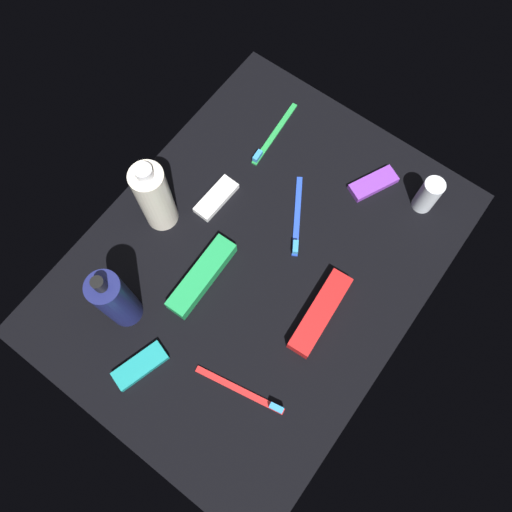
# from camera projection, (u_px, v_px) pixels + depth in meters

# --- Properties ---
(ground_plane) EXTENTS (0.84, 0.64, 0.01)m
(ground_plane) POSITION_uv_depth(u_px,v_px,m) (256.00, 262.00, 1.02)
(ground_plane) COLOR black
(lotion_bottle) EXTENTS (0.06, 0.06, 0.20)m
(lotion_bottle) POSITION_uv_depth(u_px,v_px,m) (115.00, 300.00, 0.89)
(lotion_bottle) COLOR navy
(lotion_bottle) RESTS_ON ground_plane
(bodywash_bottle) EXTENTS (0.07, 0.07, 0.20)m
(bodywash_bottle) POSITION_uv_depth(u_px,v_px,m) (155.00, 197.00, 0.96)
(bodywash_bottle) COLOR silver
(bodywash_bottle) RESTS_ON ground_plane
(deodorant_stick) EXTENTS (0.04, 0.04, 0.09)m
(deodorant_stick) POSITION_uv_depth(u_px,v_px,m) (428.00, 195.00, 1.01)
(deodorant_stick) COLOR silver
(deodorant_stick) RESTS_ON ground_plane
(toothbrush_red) EXTENTS (0.05, 0.18, 0.02)m
(toothbrush_red) POSITION_uv_depth(u_px,v_px,m) (245.00, 392.00, 0.92)
(toothbrush_red) COLOR red
(toothbrush_red) RESTS_ON ground_plane
(toothbrush_blue) EXTENTS (0.16, 0.10, 0.02)m
(toothbrush_blue) POSITION_uv_depth(u_px,v_px,m) (297.00, 220.00, 1.03)
(toothbrush_blue) COLOR blue
(toothbrush_blue) RESTS_ON ground_plane
(toothbrush_green) EXTENTS (0.18, 0.03, 0.02)m
(toothbrush_green) POSITION_uv_depth(u_px,v_px,m) (272.00, 136.00, 1.10)
(toothbrush_green) COLOR green
(toothbrush_green) RESTS_ON ground_plane
(toothpaste_box_red) EXTENTS (0.18, 0.06, 0.03)m
(toothpaste_box_red) POSITION_uv_depth(u_px,v_px,m) (320.00, 313.00, 0.96)
(toothpaste_box_red) COLOR red
(toothpaste_box_red) RESTS_ON ground_plane
(toothpaste_box_green) EXTENTS (0.18, 0.05, 0.03)m
(toothpaste_box_green) POSITION_uv_depth(u_px,v_px,m) (202.00, 276.00, 0.98)
(toothpaste_box_green) COLOR green
(toothpaste_box_green) RESTS_ON ground_plane
(snack_bar_teal) EXTENTS (0.11, 0.07, 0.01)m
(snack_bar_teal) POSITION_uv_depth(u_px,v_px,m) (140.00, 366.00, 0.93)
(snack_bar_teal) COLOR teal
(snack_bar_teal) RESTS_ON ground_plane
(snack_bar_purple) EXTENTS (0.11, 0.08, 0.01)m
(snack_bar_purple) POSITION_uv_depth(u_px,v_px,m) (373.00, 183.00, 1.06)
(snack_bar_purple) COLOR purple
(snack_bar_purple) RESTS_ON ground_plane
(snack_bar_white) EXTENTS (0.11, 0.04, 0.01)m
(snack_bar_white) POSITION_uv_depth(u_px,v_px,m) (216.00, 198.00, 1.05)
(snack_bar_white) COLOR white
(snack_bar_white) RESTS_ON ground_plane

